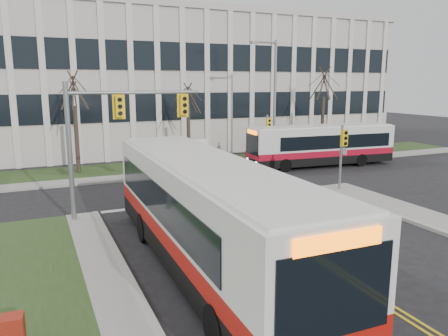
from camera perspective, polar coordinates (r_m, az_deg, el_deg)
ground at (r=16.53m, az=10.27°, el=-10.89°), size 120.00×120.00×0.00m
sidewalk_cross at (r=31.61m, az=2.36°, el=0.04°), size 44.00×1.60×0.14m
building_lawn at (r=34.10m, az=0.28°, el=0.85°), size 44.00×5.00×0.12m
office_building at (r=44.77m, az=-6.14°, el=10.88°), size 40.00×16.00×12.00m
mast_arm_signal at (r=20.10m, az=-14.90°, el=5.37°), size 6.11×0.38×6.20m
signal_pole_near at (r=25.46m, az=15.22°, el=2.51°), size 0.34×0.39×3.80m
signal_pole_far at (r=32.44m, az=5.74°, el=4.62°), size 0.34×0.39×3.80m
streetlight at (r=33.35m, az=6.40°, el=9.43°), size 2.15×0.25×9.20m
directory_sign at (r=32.52m, az=-3.38°, el=2.31°), size 1.50×0.12×2.00m
tree_left at (r=30.73m, az=-19.03°, el=9.35°), size 1.80×1.80×7.70m
tree_mid at (r=32.65m, az=-4.73°, el=8.88°), size 1.80×1.80×6.82m
tree_right at (r=38.14m, az=12.93°, el=10.50°), size 1.80×1.80×8.25m
bus_main at (r=14.36m, az=-2.35°, el=-6.46°), size 3.19×13.62×3.62m
bus_cross at (r=33.18m, az=12.57°, el=2.78°), size 11.28×3.26×2.97m
newspaper_box_red at (r=11.71m, az=-25.83°, el=-19.06°), size 0.54×0.49×0.95m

